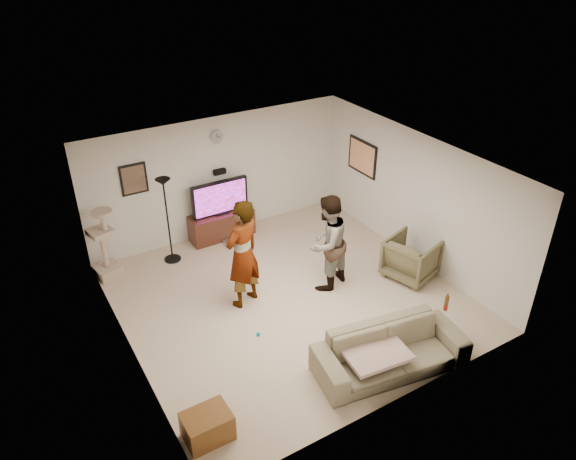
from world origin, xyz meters
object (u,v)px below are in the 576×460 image
tv (220,198)px  person_right (327,243)px  floor_lamp (168,221)px  side_table (207,426)px  cat_tree (103,244)px  beer_bottle (446,303)px  armchair (411,258)px  tv_stand (222,225)px  sofa (390,350)px  person_left (243,254)px

tv → person_right: size_ratio=0.67×
floor_lamp → side_table: floor_lamp is taller
tv → floor_lamp: size_ratio=0.70×
cat_tree → beer_bottle: bearing=-48.9°
tv → person_right: (0.87, -2.52, -0.02)m
person_right → floor_lamp: bearing=-67.1°
armchair → tv_stand: bearing=20.9°
cat_tree → beer_bottle: 6.01m
sofa → side_table: bearing=-175.1°
tv_stand → tv: size_ratio=1.12×
cat_tree → armchair: (4.79, -2.89, -0.30)m
tv → armchair: 3.93m
person_left → armchair: 3.16m
person_right → sofa: 2.30m
sofa → armchair: size_ratio=2.63×
tv_stand → person_left: person_left is taller
person_left → floor_lamp: bearing=-93.8°
person_right → beer_bottle: person_right is taller
floor_lamp → side_table: 4.38m
beer_bottle → tv_stand: bearing=107.9°
cat_tree → armchair: cat_tree is taller
floor_lamp → person_right: size_ratio=0.96×
person_right → side_table: size_ratio=2.98×
beer_bottle → armchair: beer_bottle is taller
floor_lamp → person_left: bearing=-72.5°
tv → beer_bottle: tv is taller
side_table → floor_lamp: bearing=75.5°
tv → floor_lamp: floor_lamp is taller
tv_stand → person_right: person_right is taller
person_right → sofa: (-0.37, -2.20, -0.56)m
tv → side_table: size_ratio=2.01×
person_right → armchair: person_right is taller
tv_stand → beer_bottle: beer_bottle is taller
floor_lamp → person_left: person_left is taller
floor_lamp → person_right: person_right is taller
cat_tree → beer_bottle: cat_tree is taller
floor_lamp → side_table: (-1.08, -4.19, -0.66)m
cat_tree → person_left: size_ratio=0.70×
tv_stand → floor_lamp: (-1.21, -0.30, 0.58)m
side_table → sofa: bearing=-4.7°
beer_bottle → cat_tree: bearing=131.1°
person_left → sofa: person_left is taller
floor_lamp → beer_bottle: size_ratio=6.85×
beer_bottle → person_left: bearing=130.4°
person_right → side_table: 3.79m
person_left → side_table: size_ratio=3.28×
cat_tree → sofa: 5.40m
tv → sofa: (0.50, -4.72, -0.58)m
cat_tree → side_table: size_ratio=2.29×
tv_stand → tv: (0.00, 0.00, 0.63)m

